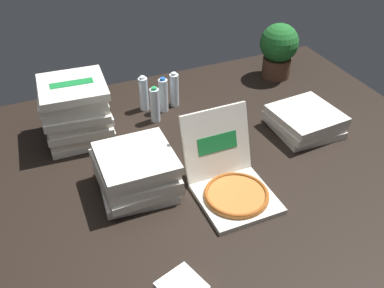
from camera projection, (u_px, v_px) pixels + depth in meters
name	position (u px, v px, depth m)	size (l,w,h in m)	color
ground_plane	(193.00, 177.00, 2.48)	(3.20, 2.40, 0.02)	black
open_pizza_box	(231.00, 181.00, 2.32)	(0.38, 0.50, 0.39)	silver
pizza_stack_left_far	(305.00, 121.00, 2.79)	(0.41, 0.41, 0.14)	silver
pizza_stack_right_near	(136.00, 172.00, 2.32)	(0.42, 0.42, 0.23)	silver
pizza_stack_left_mid	(76.00, 111.00, 2.67)	(0.43, 0.44, 0.38)	silver
water_bottle_0	(174.00, 90.00, 3.01)	(0.06, 0.06, 0.25)	white
water_bottle_1	(163.00, 95.00, 2.96)	(0.06, 0.06, 0.25)	white
water_bottle_2	(155.00, 105.00, 2.86)	(0.06, 0.06, 0.25)	silver
water_bottle_3	(144.00, 94.00, 2.97)	(0.06, 0.06, 0.25)	silver
potted_plant	(279.00, 48.00, 3.29)	(0.29, 0.29, 0.41)	#513323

